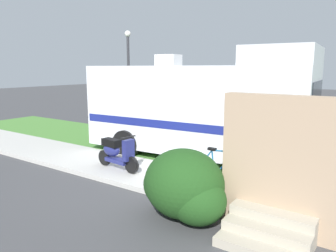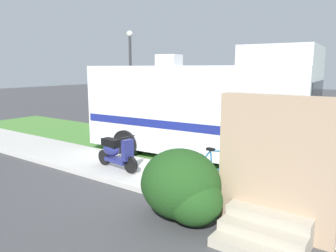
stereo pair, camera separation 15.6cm
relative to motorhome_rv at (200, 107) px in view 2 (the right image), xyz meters
The scene contains 11 objects.
ground_plane 2.03m from the motorhome_rv, 94.96° to the right, with size 80.00×80.00×0.00m, color #424244.
sidewalk 2.88m from the motorhome_rv, 92.50° to the right, with size 24.00×2.00×0.12m.
grass_strip 1.61m from the motorhome_rv, 110.33° to the left, with size 24.00×3.40×0.08m.
motorhome_rv is the anchor object (origin of this frame).
scooter 3.06m from the motorhome_rv, 112.91° to the right, with size 1.54×0.50×0.97m.
bicycle 2.96m from the motorhome_rv, 51.48° to the right, with size 1.74×0.52×0.90m.
pickup_truck_near 5.18m from the motorhome_rv, 86.02° to the left, with size 5.74×2.24×1.84m.
porch_steps 4.95m from the motorhome_rv, 45.65° to the right, with size 2.00×1.26×2.40m.
bush_by_porch 4.41m from the motorhome_rv, 65.21° to the right, with size 1.86×1.40×1.32m.
bottle_green 4.13m from the motorhome_rv, 33.13° to the right, with size 0.08×0.08×0.29m.
street_lamp_post 5.66m from the motorhome_rv, 154.59° to the left, with size 0.28×0.28×4.48m.
Camera 2 is at (5.05, -7.52, 2.84)m, focal length 34.28 mm.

